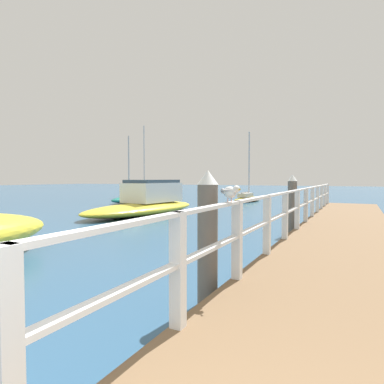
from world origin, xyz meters
name	(u,v)px	position (x,y,z in m)	size (l,w,h in m)	color
pier_deck	(344,235)	(0.00, 9.86, 0.20)	(2.44, 19.72, 0.39)	brown
pier_railing	(302,203)	(-1.14, 9.86, 1.05)	(0.12, 18.24, 1.07)	white
dock_piling_near	(208,238)	(-1.52, 3.96, 0.95)	(0.29, 0.29, 1.88)	#6B6056
dock_piling_far	(292,204)	(-1.52, 10.47, 0.95)	(0.29, 0.29, 1.88)	#6B6056
seagull_foreground	(230,192)	(-1.13, 3.80, 1.59)	(0.38, 0.36, 0.21)	white
boat_1	(147,193)	(-18.40, 27.11, 0.33)	(3.93, 6.47, 6.90)	gold
boat_3	(131,198)	(-14.34, 19.14, 0.32)	(1.33, 4.09, 4.77)	#197266
boat_4	(146,203)	(-8.94, 13.21, 0.56)	(3.28, 7.52, 1.69)	gold
boat_5	(248,198)	(-7.08, 23.78, 0.29)	(1.55, 4.15, 5.24)	gold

